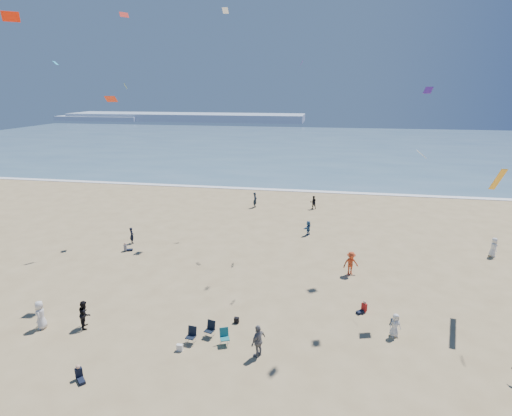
# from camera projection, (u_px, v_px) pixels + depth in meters

# --- Properties ---
(ocean) EXTENTS (220.00, 100.00, 0.06)m
(ocean) POSITION_uv_depth(u_px,v_px,m) (305.00, 145.00, 105.78)
(ocean) COLOR #476B84
(ocean) RESTS_ON ground
(surf_line) EXTENTS (220.00, 1.20, 0.08)m
(surf_line) POSITION_uv_depth(u_px,v_px,m) (286.00, 190.00, 58.62)
(surf_line) COLOR white
(surf_line) RESTS_ON ground
(headland_far) EXTENTS (110.00, 20.00, 3.20)m
(headland_far) POSITION_uv_depth(u_px,v_px,m) (185.00, 117.00, 186.04)
(headland_far) COLOR #7A8EA8
(headland_far) RESTS_ON ground
(headland_near) EXTENTS (40.00, 14.00, 2.00)m
(headland_near) POSITION_uv_depth(u_px,v_px,m) (101.00, 118.00, 188.15)
(headland_near) COLOR #7A8EA8
(headland_near) RESTS_ON ground
(standing_flyers) EXTENTS (33.80, 38.63, 1.94)m
(standing_flyers) POSITION_uv_depth(u_px,v_px,m) (323.00, 281.00, 29.24)
(standing_flyers) COLOR black
(standing_flyers) RESTS_ON ground
(seated_group) EXTENTS (21.80, 27.44, 0.84)m
(seated_group) POSITION_uv_depth(u_px,v_px,m) (207.00, 370.00, 20.61)
(seated_group) COLOR silver
(seated_group) RESTS_ON ground
(chair_cluster) EXTENTS (2.73, 1.50, 1.00)m
(chair_cluster) POSITION_uv_depth(u_px,v_px,m) (208.00, 334.00, 23.49)
(chair_cluster) COLOR black
(chair_cluster) RESTS_ON ground
(white_tote) EXTENTS (0.35, 0.20, 0.40)m
(white_tote) POSITION_uv_depth(u_px,v_px,m) (180.00, 348.00, 22.78)
(white_tote) COLOR white
(white_tote) RESTS_ON ground
(black_backpack) EXTENTS (0.30, 0.22, 0.38)m
(black_backpack) POSITION_uv_depth(u_px,v_px,m) (237.00, 320.00, 25.48)
(black_backpack) COLOR black
(black_backpack) RESTS_ON ground
(navy_bag) EXTENTS (0.28, 0.18, 0.34)m
(navy_bag) POSITION_uv_depth(u_px,v_px,m) (393.00, 321.00, 25.39)
(navy_bag) COLOR black
(navy_bag) RESTS_ON ground
(kites_aloft) EXTENTS (40.16, 34.75, 26.65)m
(kites_aloft) POSITION_uv_depth(u_px,v_px,m) (391.00, 82.00, 23.05)
(kites_aloft) COLOR purple
(kites_aloft) RESTS_ON ground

